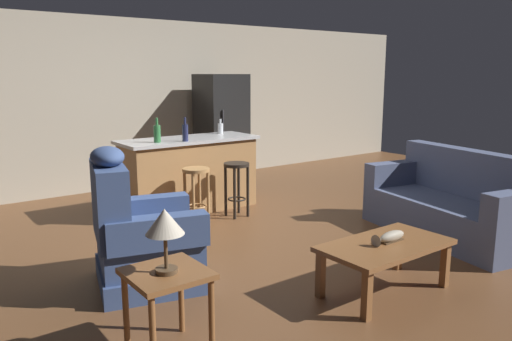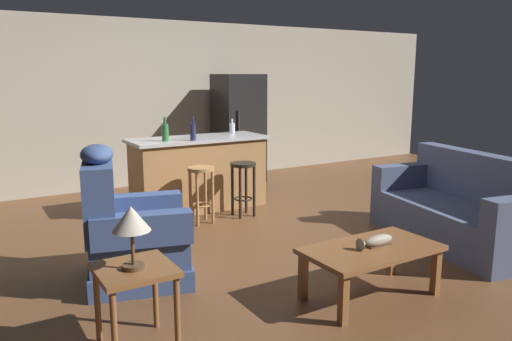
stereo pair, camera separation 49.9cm
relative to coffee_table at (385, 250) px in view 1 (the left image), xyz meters
name	(u,v)px [view 1 (the left image)]	position (x,y,z in m)	size (l,w,h in m)	color
ground_plane	(250,235)	(-0.03, 1.84, -0.36)	(12.00, 12.00, 0.00)	brown
back_wall	(132,104)	(-0.03, 4.96, 0.94)	(12.00, 0.05, 2.60)	#A89E89
coffee_table	(385,250)	(0.00, 0.00, 0.00)	(1.10, 0.60, 0.42)	brown
fish_figurine	(389,237)	(0.04, -0.01, 0.10)	(0.34, 0.10, 0.10)	#4C3823
couch	(453,206)	(1.76, 0.49, -0.02)	(1.20, 2.03, 0.94)	#4C5675
recliner_near_lamp	(139,237)	(-1.55, 1.33, 0.06)	(1.03, 1.03, 1.20)	#384C7A
end_table	(167,286)	(-1.84, 0.23, 0.10)	(0.48, 0.48, 0.56)	brown
table_lamp	(165,225)	(-1.86, 0.20, 0.50)	(0.24, 0.24, 0.41)	#4C3823
kitchen_island	(189,174)	(-0.03, 3.19, 0.11)	(1.80, 0.70, 0.95)	#9E7042
bar_stool_left	(196,186)	(-0.29, 2.56, 0.11)	(0.32, 0.32, 0.68)	#A87A47
bar_stool_right	(237,179)	(0.29, 2.56, 0.11)	(0.32, 0.32, 0.68)	black
refrigerator	(221,129)	(1.25, 4.39, 0.52)	(0.70, 0.69, 1.76)	black
bottle_tall_green	(185,132)	(-0.20, 2.94, 0.70)	(0.07, 0.07, 0.30)	#23284C
bottle_short_amber	(220,128)	(0.58, 3.37, 0.66)	(0.08, 0.08, 0.20)	silver
bottle_wine_dark	(157,133)	(-0.52, 3.06, 0.70)	(0.08, 0.08, 0.30)	#2D6B38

